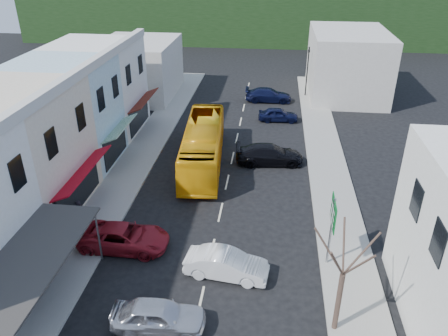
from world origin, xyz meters
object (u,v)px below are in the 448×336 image
at_px(bus, 203,146).
at_px(direction_sign, 331,233).
at_px(pedestrian_left, 81,215).
at_px(car_red, 124,237).
at_px(traffic_signal, 307,72).
at_px(street_tree, 343,274).
at_px(car_silver, 158,316).
at_px(car_white, 226,265).

height_order(bus, direction_sign, direction_sign).
relative_size(pedestrian_left, direction_sign, 0.41).
bearing_deg(car_red, bus, -13.89).
bearing_deg(car_red, traffic_signal, -21.38).
height_order(car_red, street_tree, street_tree).
relative_size(car_silver, pedestrian_left, 2.59).
relative_size(direction_sign, traffic_signal, 0.76).
distance_m(car_white, traffic_signal, 31.00).
xyz_separation_m(car_red, traffic_signal, (11.60, 28.76, 2.06)).
height_order(bus, car_white, bus).
bearing_deg(street_tree, pedestrian_left, 156.86).
bearing_deg(car_red, street_tree, -112.06).
relative_size(bus, pedestrian_left, 6.82).
distance_m(bus, pedestrian_left, 11.22).
xyz_separation_m(car_white, traffic_signal, (5.55, 30.43, 2.06)).
distance_m(car_silver, street_tree, 8.35).
height_order(car_silver, traffic_signal, traffic_signal).
distance_m(car_white, street_tree, 6.59).
xyz_separation_m(car_silver, car_white, (2.66, 3.83, 0.00)).
bearing_deg(traffic_signal, bus, 54.14).
xyz_separation_m(pedestrian_left, direction_sign, (14.49, -1.61, 1.10)).
relative_size(car_silver, street_tree, 0.68).
bearing_deg(pedestrian_left, bus, -37.75).
bearing_deg(car_white, car_silver, 152.04).
bearing_deg(street_tree, traffic_signal, 89.49).
relative_size(car_white, car_red, 0.96).
relative_size(car_red, traffic_signal, 0.83).
bearing_deg(direction_sign, bus, 128.04).
bearing_deg(car_silver, pedestrian_left, 40.12).
height_order(bus, street_tree, street_tree).
height_order(car_red, direction_sign, direction_sign).
bearing_deg(car_red, pedestrian_left, 65.68).
height_order(direction_sign, street_tree, street_tree).
height_order(bus, pedestrian_left, bus).
xyz_separation_m(car_red, street_tree, (11.30, -4.71, 2.55)).
relative_size(street_tree, traffic_signal, 1.18).
bearing_deg(street_tree, direction_sign, 89.08).
height_order(car_white, car_red, same).
xyz_separation_m(bus, street_tree, (8.47, -15.66, 1.70)).
bearing_deg(car_white, bus, 21.16).
xyz_separation_m(car_white, car_red, (-6.05, 1.67, 0.00)).
height_order(pedestrian_left, traffic_signal, traffic_signal).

